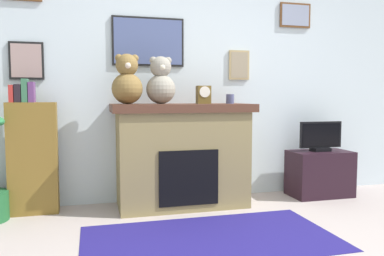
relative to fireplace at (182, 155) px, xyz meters
The scene contains 10 objects.
back_wall 0.88m from the fireplace, 55.34° to the left, with size 5.20×0.15×2.60m.
fireplace is the anchor object (origin of this frame).
bookshelf 1.44m from the fireplace, behind, with size 0.45×0.16×1.28m.
tv_stand 1.62m from the fireplace, ahead, with size 0.67×0.40×0.51m, color black.
television 1.60m from the fireplace, ahead, with size 0.51×0.14×0.33m.
area_rug 1.10m from the fireplace, 90.00° to the right, with size 1.99×1.06×0.01m, color navy.
candle_jar 0.76m from the fireplace, ahead, with size 0.08×0.08×0.10m, color #4C517A.
mantel_clock 0.65m from the fireplace, ahead, with size 0.14×0.10×0.18m.
teddy_bear_tan 0.91m from the fireplace, behind, with size 0.30×0.30×0.48m.
teddy_bear_cream 0.76m from the fireplace, behind, with size 0.29×0.29×0.47m.
Camera 1 is at (-1.14, -2.13, 1.11)m, focal length 35.95 mm.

